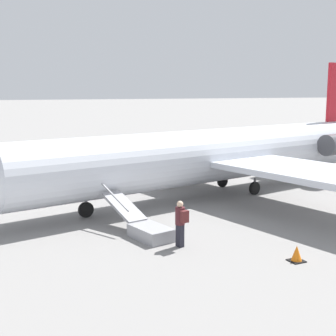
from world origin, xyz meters
name	(u,v)px	position (x,y,z in m)	size (l,w,h in m)	color
ground_plane	(208,196)	(0.00, 0.00, 0.00)	(600.00, 600.00, 0.00)	gray
airplane_main	(222,154)	(-0.97, -0.18, 2.27)	(29.82, 22.59, 7.57)	silver
boarding_stairs	(145,227)	(6.02, 5.18, 0.39)	(1.76, 4.14, 1.83)	#99999E
passenger	(181,221)	(5.33, 6.92, 1.00)	(0.38, 0.56, 1.74)	#23232D
traffic_cone_near_stairs	(297,254)	(2.48, 9.97, 0.26)	(0.51, 0.51, 0.56)	black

